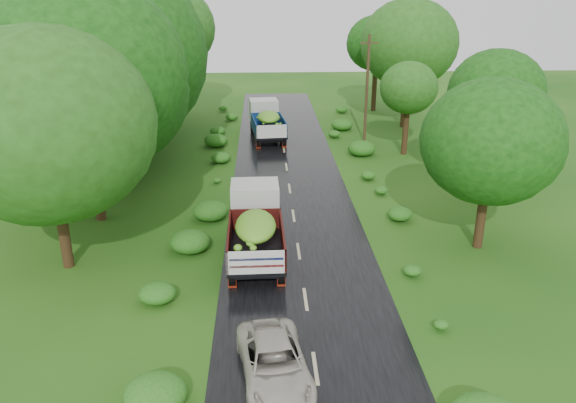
{
  "coord_description": "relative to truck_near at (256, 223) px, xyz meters",
  "views": [
    {
      "loc": [
        -1.5,
        -14.03,
        11.04
      ],
      "look_at": [
        -0.39,
        9.69,
        1.7
      ],
      "focal_mm": 35.0,
      "sensor_mm": 36.0,
      "label": 1
    }
  ],
  "objects": [
    {
      "name": "road_lines",
      "position": [
        1.85,
        -1.78,
        -1.45
      ],
      "size": [
        0.12,
        69.6,
        0.0
      ],
      "color": "#BFB78C",
      "rests_on": "road"
    },
    {
      "name": "trees_right",
      "position": [
        11.02,
        15.31,
        4.16
      ],
      "size": [
        5.79,
        31.69,
        8.33
      ],
      "color": "black",
      "rests_on": "ground"
    },
    {
      "name": "shrubs",
      "position": [
        1.85,
        6.22,
        -1.12
      ],
      "size": [
        11.9,
        44.0,
        0.7
      ],
      "color": "#175E16",
      "rests_on": "ground"
    },
    {
      "name": "ground",
      "position": [
        1.85,
        -7.78,
        -1.47
      ],
      "size": [
        120.0,
        120.0,
        0.0
      ],
      "primitive_type": "plane",
      "color": "#16490F",
      "rests_on": "ground"
    },
    {
      "name": "truck_far",
      "position": [
        0.68,
        19.32,
        -0.02
      ],
      "size": [
        2.79,
        6.32,
        2.57
      ],
      "rotation": [
        0.0,
        0.0,
        0.11
      ],
      "color": "black",
      "rests_on": "ground"
    },
    {
      "name": "utility_pole",
      "position": [
        7.86,
        18.01,
        2.46
      ],
      "size": [
        1.33,
        0.33,
        7.64
      ],
      "rotation": [
        0.0,
        0.0,
        0.17
      ],
      "color": "#382616",
      "rests_on": "ground"
    },
    {
      "name": "truck_near",
      "position": [
        0.0,
        0.0,
        0.0
      ],
      "size": [
        2.3,
        6.24,
        2.61
      ],
      "rotation": [
        0.0,
        0.0,
        0.02
      ],
      "color": "black",
      "rests_on": "ground"
    },
    {
      "name": "car",
      "position": [
        0.59,
        -8.2,
        -0.88
      ],
      "size": [
        2.46,
        4.36,
        1.15
      ],
      "primitive_type": "imported",
      "rotation": [
        0.0,
        0.0,
        0.14
      ],
      "color": "beige",
      "rests_on": "road"
    },
    {
      "name": "road",
      "position": [
        1.85,
        -2.78,
        -1.46
      ],
      "size": [
        6.5,
        80.0,
        0.02
      ],
      "primitive_type": "cube",
      "color": "black",
      "rests_on": "ground"
    },
    {
      "name": "trees_left",
      "position": [
        -8.61,
        13.49,
        5.06
      ],
      "size": [
        7.13,
        32.17,
        9.3
      ],
      "color": "black",
      "rests_on": "ground"
    }
  ]
}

